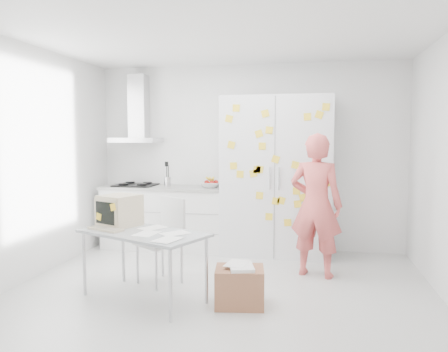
% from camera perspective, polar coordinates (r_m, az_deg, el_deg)
% --- Properties ---
extents(floor, '(4.50, 4.00, 0.02)m').
position_cam_1_polar(floor, '(4.78, -0.50, -15.09)').
color(floor, silver).
rests_on(floor, ground).
extents(walls, '(4.52, 4.01, 2.70)m').
position_cam_1_polar(walls, '(5.21, 1.12, 1.88)').
color(walls, white).
rests_on(walls, ground).
extents(ceiling, '(4.50, 4.00, 0.02)m').
position_cam_1_polar(ceiling, '(4.62, -0.53, 18.36)').
color(ceiling, white).
rests_on(ceiling, walls).
extents(counter_run, '(1.84, 0.63, 1.28)m').
position_cam_1_polar(counter_run, '(6.56, -7.73, -5.24)').
color(counter_run, white).
rests_on(counter_run, ground).
extents(range_hood, '(0.70, 0.48, 1.01)m').
position_cam_1_polar(range_hood, '(6.75, -11.16, 7.67)').
color(range_hood, silver).
rests_on(range_hood, walls).
extents(tall_cabinet, '(1.50, 0.68, 2.20)m').
position_cam_1_polar(tall_cabinet, '(6.11, 6.87, -0.04)').
color(tall_cabinet, silver).
rests_on(tall_cabinet, ground).
extents(person, '(0.70, 0.54, 1.69)m').
position_cam_1_polar(person, '(5.24, 11.91, -3.76)').
color(person, '#E45C58').
rests_on(person, ground).
extents(desk, '(1.44, 1.10, 1.03)m').
position_cam_1_polar(desk, '(4.68, -12.49, -5.64)').
color(desk, '#A1A6AB').
rests_on(desk, ground).
extents(chair, '(0.60, 0.60, 0.96)m').
position_cam_1_polar(chair, '(5.02, -7.74, -7.61)').
color(chair, silver).
rests_on(chair, ground).
extents(cardboard_box, '(0.52, 0.44, 0.41)m').
position_cam_1_polar(cardboard_box, '(4.38, 2.05, -14.17)').
color(cardboard_box, '#965F41').
rests_on(cardboard_box, ground).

